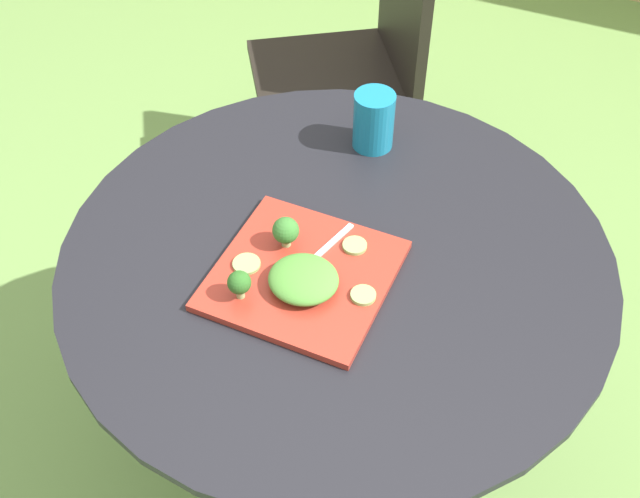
# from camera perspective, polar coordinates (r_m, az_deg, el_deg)

# --- Properties ---
(ground_plane) EXTENTS (12.00, 12.00, 0.00)m
(ground_plane) POSITION_cam_1_polar(r_m,az_deg,el_deg) (1.97, 0.87, -14.84)
(ground_plane) COLOR #70994C
(patio_table) EXTENTS (0.98, 0.98, 0.73)m
(patio_table) POSITION_cam_1_polar(r_m,az_deg,el_deg) (1.55, 1.08, -6.17)
(patio_table) COLOR black
(patio_table) RESTS_ON ground_plane
(patio_chair) EXTENTS (0.61, 0.61, 0.90)m
(patio_chair) POSITION_cam_1_polar(r_m,az_deg,el_deg) (2.26, 3.16, 14.51)
(patio_chair) COLOR black
(patio_chair) RESTS_ON ground_plane
(salad_plate) EXTENTS (0.29, 0.29, 0.01)m
(salad_plate) POSITION_cam_1_polar(r_m,az_deg,el_deg) (1.33, -1.26, -1.92)
(salad_plate) COLOR #AD3323
(salad_plate) RESTS_ON patio_table
(drinking_glass) EXTENTS (0.08, 0.08, 0.12)m
(drinking_glass) POSITION_cam_1_polar(r_m,az_deg,el_deg) (1.56, 3.95, 9.20)
(drinking_glass) COLOR teal
(drinking_glass) RESTS_ON patio_table
(fork) EXTENTS (0.06, 0.15, 0.00)m
(fork) POSITION_cam_1_polar(r_m,az_deg,el_deg) (1.35, -0.07, -0.39)
(fork) COLOR silver
(fork) RESTS_ON salad_plate
(lettuce_mound) EXTENTS (0.12, 0.11, 0.04)m
(lettuce_mound) POSITION_cam_1_polar(r_m,az_deg,el_deg) (1.29, -1.22, -2.23)
(lettuce_mound) COLOR #519338
(lettuce_mound) RESTS_ON salad_plate
(broccoli_floret_0) EXTENTS (0.04, 0.04, 0.05)m
(broccoli_floret_0) POSITION_cam_1_polar(r_m,az_deg,el_deg) (1.27, -5.94, -2.50)
(broccoli_floret_0) COLOR #99B770
(broccoli_floret_0) RESTS_ON salad_plate
(broccoli_floret_1) EXTENTS (0.05, 0.05, 0.06)m
(broccoli_floret_1) POSITION_cam_1_polar(r_m,az_deg,el_deg) (1.34, -2.53, 1.35)
(broccoli_floret_1) COLOR #99B770
(broccoli_floret_1) RESTS_ON salad_plate
(cucumber_slice_0) EXTENTS (0.04, 0.04, 0.01)m
(cucumber_slice_0) POSITION_cam_1_polar(r_m,az_deg,el_deg) (1.29, 3.19, -3.41)
(cucumber_slice_0) COLOR #8EB766
(cucumber_slice_0) RESTS_ON salad_plate
(cucumber_slice_1) EXTENTS (0.04, 0.04, 0.01)m
(cucumber_slice_1) POSITION_cam_1_polar(r_m,az_deg,el_deg) (1.36, 2.56, 0.25)
(cucumber_slice_1) COLOR #8EB766
(cucumber_slice_1) RESTS_ON salad_plate
(cucumber_slice_2) EXTENTS (0.05, 0.05, 0.01)m
(cucumber_slice_2) POSITION_cam_1_polar(r_m,az_deg,el_deg) (1.34, -5.41, -1.10)
(cucumber_slice_2) COLOR #8EB766
(cucumber_slice_2) RESTS_ON salad_plate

